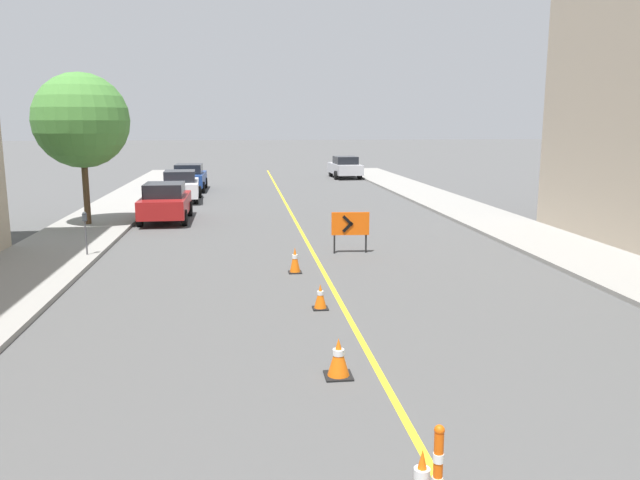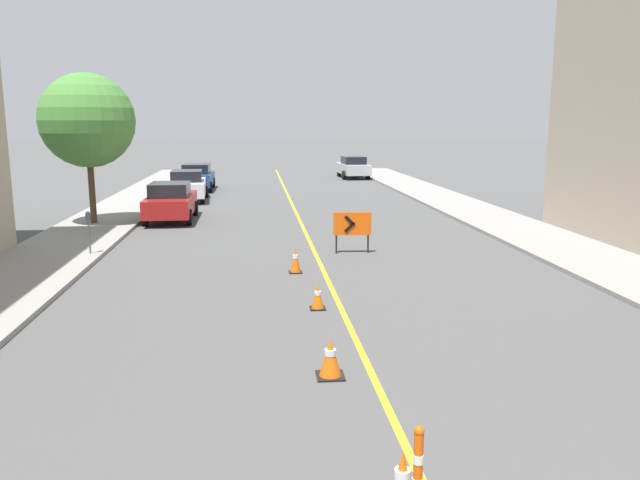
{
  "view_description": "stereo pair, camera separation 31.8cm",
  "coord_description": "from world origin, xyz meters",
  "px_view_note": "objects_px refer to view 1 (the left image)",
  "views": [
    {
      "loc": [
        -2.14,
        2.59,
        4.02
      ],
      "look_at": [
        -0.17,
        18.45,
        1.0
      ],
      "focal_mm": 35.0,
      "sensor_mm": 36.0,
      "label": 1
    },
    {
      "loc": [
        -1.83,
        2.56,
        4.02
      ],
      "look_at": [
        -0.17,
        18.45,
        1.0
      ],
      "focal_mm": 35.0,
      "sensor_mm": 36.0,
      "label": 2
    }
  ],
  "objects_px": {
    "arrow_barricade_primary": "(350,225)",
    "parked_car_curb_near": "(165,202)",
    "traffic_cone_fourth": "(320,297)",
    "traffic_cone_third": "(338,358)",
    "parked_car_opposite_side": "(345,167)",
    "parked_car_curb_mid": "(181,186)",
    "parked_car_curb_far": "(189,177)",
    "traffic_cone_fifth": "(295,260)",
    "street_tree_left_near": "(81,121)",
    "parking_meter_far_curb": "(85,224)"
  },
  "relations": [
    {
      "from": "parked_car_curb_mid",
      "to": "traffic_cone_fifth",
      "type": "bearing_deg",
      "value": -77.76
    },
    {
      "from": "traffic_cone_third",
      "to": "traffic_cone_fourth",
      "type": "relative_size",
      "value": 1.15
    },
    {
      "from": "traffic_cone_fourth",
      "to": "street_tree_left_near",
      "type": "height_order",
      "value": "street_tree_left_near"
    },
    {
      "from": "traffic_cone_third",
      "to": "parked_car_curb_near",
      "type": "bearing_deg",
      "value": 105.43
    },
    {
      "from": "parked_car_curb_near",
      "to": "parked_car_opposite_side",
      "type": "bearing_deg",
      "value": 60.38
    },
    {
      "from": "traffic_cone_fifth",
      "to": "parked_car_curb_near",
      "type": "relative_size",
      "value": 0.16
    },
    {
      "from": "traffic_cone_third",
      "to": "parked_car_curb_far",
      "type": "height_order",
      "value": "parked_car_curb_far"
    },
    {
      "from": "parked_car_curb_far",
      "to": "parking_meter_far_curb",
      "type": "relative_size",
      "value": 3.33
    },
    {
      "from": "traffic_cone_third",
      "to": "parked_car_curb_mid",
      "type": "bearing_deg",
      "value": 101.17
    },
    {
      "from": "parked_car_curb_near",
      "to": "parked_car_curb_mid",
      "type": "bearing_deg",
      "value": 89.52
    },
    {
      "from": "parked_car_opposite_side",
      "to": "street_tree_left_near",
      "type": "xyz_separation_m",
      "value": [
        -13.52,
        -20.36,
        3.29
      ]
    },
    {
      "from": "parked_car_opposite_side",
      "to": "street_tree_left_near",
      "type": "relative_size",
      "value": 0.76
    },
    {
      "from": "street_tree_left_near",
      "to": "traffic_cone_third",
      "type": "bearing_deg",
      "value": -64.47
    },
    {
      "from": "traffic_cone_fifth",
      "to": "arrow_barricade_primary",
      "type": "height_order",
      "value": "arrow_barricade_primary"
    },
    {
      "from": "arrow_barricade_primary",
      "to": "parked_car_curb_mid",
      "type": "bearing_deg",
      "value": 119.29
    },
    {
      "from": "parked_car_curb_mid",
      "to": "parked_car_curb_far",
      "type": "bearing_deg",
      "value": 86.32
    },
    {
      "from": "street_tree_left_near",
      "to": "traffic_cone_fifth",
      "type": "bearing_deg",
      "value": -49.18
    },
    {
      "from": "parked_car_opposite_side",
      "to": "parking_meter_far_curb",
      "type": "height_order",
      "value": "parked_car_opposite_side"
    },
    {
      "from": "traffic_cone_fourth",
      "to": "parked_car_opposite_side",
      "type": "distance_m",
      "value": 32.84
    },
    {
      "from": "traffic_cone_fifth",
      "to": "parked_car_curb_far",
      "type": "height_order",
      "value": "parked_car_curb_far"
    },
    {
      "from": "traffic_cone_fourth",
      "to": "traffic_cone_fifth",
      "type": "xyz_separation_m",
      "value": [
        -0.27,
        3.4,
        0.07
      ]
    },
    {
      "from": "parked_car_curb_near",
      "to": "parking_meter_far_curb",
      "type": "relative_size",
      "value": 3.33
    },
    {
      "from": "parked_car_opposite_side",
      "to": "arrow_barricade_primary",
      "type": "bearing_deg",
      "value": -102.41
    },
    {
      "from": "traffic_cone_third",
      "to": "parked_car_curb_mid",
      "type": "xyz_separation_m",
      "value": [
        -4.64,
        23.52,
        0.48
      ]
    },
    {
      "from": "arrow_barricade_primary",
      "to": "street_tree_left_near",
      "type": "relative_size",
      "value": 0.22
    },
    {
      "from": "parked_car_opposite_side",
      "to": "parked_car_curb_near",
      "type": "bearing_deg",
      "value": -122.42
    },
    {
      "from": "traffic_cone_fourth",
      "to": "traffic_cone_fifth",
      "type": "relative_size",
      "value": 0.8
    },
    {
      "from": "traffic_cone_fourth",
      "to": "traffic_cone_fifth",
      "type": "bearing_deg",
      "value": 94.47
    },
    {
      "from": "parked_car_curb_far",
      "to": "street_tree_left_near",
      "type": "xyz_separation_m",
      "value": [
        -2.87,
        -13.0,
        3.29
      ]
    },
    {
      "from": "traffic_cone_third",
      "to": "parked_car_opposite_side",
      "type": "relative_size",
      "value": 0.15
    },
    {
      "from": "parked_car_curb_mid",
      "to": "parked_car_opposite_side",
      "type": "relative_size",
      "value": 1.0
    },
    {
      "from": "traffic_cone_fifth",
      "to": "parked_car_curb_mid",
      "type": "bearing_deg",
      "value": 105.49
    },
    {
      "from": "traffic_cone_third",
      "to": "arrow_barricade_primary",
      "type": "distance_m",
      "value": 9.69
    },
    {
      "from": "arrow_barricade_primary",
      "to": "parked_car_curb_mid",
      "type": "relative_size",
      "value": 0.29
    },
    {
      "from": "traffic_cone_fourth",
      "to": "parking_meter_far_curb",
      "type": "height_order",
      "value": "parking_meter_far_curb"
    },
    {
      "from": "traffic_cone_fifth",
      "to": "street_tree_left_near",
      "type": "bearing_deg",
      "value": 130.82
    },
    {
      "from": "arrow_barricade_primary",
      "to": "parked_car_opposite_side",
      "type": "relative_size",
      "value": 0.29
    },
    {
      "from": "arrow_barricade_primary",
      "to": "parking_meter_far_curb",
      "type": "height_order",
      "value": "parking_meter_far_curb"
    },
    {
      "from": "parked_car_curb_near",
      "to": "parked_car_opposite_side",
      "type": "distance_m",
      "value": 22.0
    },
    {
      "from": "parked_car_curb_near",
      "to": "street_tree_left_near",
      "type": "height_order",
      "value": "street_tree_left_near"
    },
    {
      "from": "traffic_cone_fourth",
      "to": "traffic_cone_third",
      "type": "bearing_deg",
      "value": -92.65
    },
    {
      "from": "parked_car_curb_near",
      "to": "street_tree_left_near",
      "type": "bearing_deg",
      "value": -159.07
    },
    {
      "from": "parked_car_curb_near",
      "to": "street_tree_left_near",
      "type": "xyz_separation_m",
      "value": [
        -2.85,
        -1.12,
        3.29
      ]
    },
    {
      "from": "parked_car_curb_near",
      "to": "parked_car_opposite_side",
      "type": "height_order",
      "value": "same"
    },
    {
      "from": "parked_car_curb_near",
      "to": "parked_car_curb_far",
      "type": "distance_m",
      "value": 11.88
    },
    {
      "from": "traffic_cone_third",
      "to": "street_tree_left_near",
      "type": "height_order",
      "value": "street_tree_left_near"
    },
    {
      "from": "arrow_barricade_primary",
      "to": "parked_car_curb_near",
      "type": "bearing_deg",
      "value": 136.11
    },
    {
      "from": "traffic_cone_third",
      "to": "parking_meter_far_curb",
      "type": "height_order",
      "value": "parking_meter_far_curb"
    },
    {
      "from": "traffic_cone_fourth",
      "to": "parked_car_curb_far",
      "type": "distance_m",
      "value": 25.41
    },
    {
      "from": "traffic_cone_third",
      "to": "parking_meter_far_curb",
      "type": "xyz_separation_m",
      "value": [
        -6.13,
        9.67,
        0.72
      ]
    }
  ]
}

